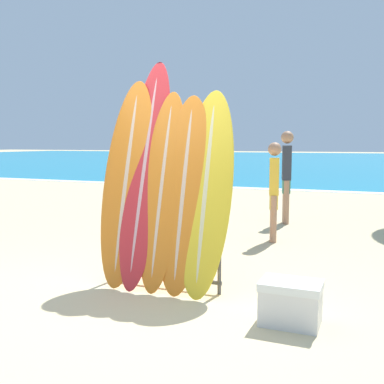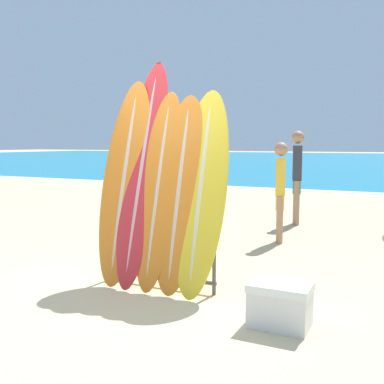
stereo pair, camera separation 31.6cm
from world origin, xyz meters
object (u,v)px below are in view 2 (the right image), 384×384
(surfboard_slot_1, at_px, (142,172))
(surfboard_slot_4, at_px, (201,192))
(surfboard_slot_0, at_px, (125,181))
(surfboard_rack, at_px, (160,242))
(person_near_water, at_px, (297,174))
(surfboard_slot_3, at_px, (180,193))
(person_far_left, at_px, (280,188))
(cooler_box, at_px, (280,305))
(surfboard_slot_2, at_px, (159,189))
(person_mid_beach, at_px, (196,172))

(surfboard_slot_1, bearing_deg, surfboard_slot_4, -4.43)
(surfboard_slot_0, height_order, surfboard_slot_1, surfboard_slot_1)
(surfboard_rack, xyz_separation_m, person_near_water, (0.48, 4.48, 0.48))
(surfboard_rack, distance_m, person_near_water, 4.53)
(surfboard_slot_3, xyz_separation_m, person_far_left, (0.37, 2.75, -0.18))
(surfboard_rack, xyz_separation_m, cooler_box, (1.47, -0.50, -0.31))
(surfboard_slot_3, distance_m, surfboard_slot_4, 0.25)
(surfboard_slot_1, bearing_deg, surfboard_slot_0, -170.48)
(surfboard_rack, relative_size, person_far_left, 0.83)
(surfboard_slot_4, bearing_deg, person_near_water, 90.06)
(person_far_left, bearing_deg, surfboard_slot_1, 148.53)
(surfboard_slot_0, relative_size, surfboard_slot_1, 0.91)
(surfboard_slot_2, relative_size, person_near_water, 1.19)
(surfboard_rack, bearing_deg, person_mid_beach, 111.05)
(surfboard_rack, height_order, surfboard_slot_1, surfboard_slot_1)
(person_far_left, bearing_deg, surfboard_rack, 154.05)
(surfboard_rack, xyz_separation_m, surfboard_slot_2, (-0.02, 0.01, 0.57))
(person_near_water, bearing_deg, surfboard_slot_2, 159.10)
(surfboard_rack, height_order, person_far_left, person_far_left)
(person_mid_beach, height_order, cooler_box, person_mid_beach)
(surfboard_slot_2, height_order, person_far_left, surfboard_slot_2)
(surfboard_rack, bearing_deg, person_far_left, 77.54)
(surfboard_slot_1, relative_size, person_mid_beach, 1.48)
(surfboard_slot_1, xyz_separation_m, surfboard_slot_4, (0.75, -0.06, -0.19))
(surfboard_slot_3, distance_m, cooler_box, 1.58)
(surfboard_slot_0, distance_m, surfboard_slot_1, 0.24)
(surfboard_slot_3, relative_size, surfboard_slot_4, 0.98)
(surfboard_slot_2, bearing_deg, surfboard_slot_4, 0.55)
(surfboard_slot_4, bearing_deg, surfboard_rack, -178.60)
(surfboard_slot_0, xyz_separation_m, surfboard_slot_4, (0.96, -0.02, -0.08))
(surfboard_slot_0, bearing_deg, cooler_box, -15.30)
(surfboard_rack, height_order, person_mid_beach, person_mid_beach)
(surfboard_rack, relative_size, surfboard_slot_2, 0.61)
(surfboard_slot_1, bearing_deg, surfboard_slot_2, -14.31)
(surfboard_slot_2, height_order, surfboard_slot_4, surfboard_slot_2)
(person_near_water, height_order, cooler_box, person_near_water)
(surfboard_slot_0, bearing_deg, person_near_water, 77.86)
(surfboard_slot_2, relative_size, surfboard_slot_3, 1.03)
(surfboard_slot_2, height_order, cooler_box, surfboard_slot_2)
(surfboard_slot_0, height_order, person_near_water, surfboard_slot_0)
(cooler_box, bearing_deg, surfboard_slot_0, 164.70)
(surfboard_slot_3, bearing_deg, surfboard_rack, -179.61)
(surfboard_slot_1, bearing_deg, surfboard_slot_3, -7.74)
(surfboard_slot_2, xyz_separation_m, person_near_water, (0.50, 4.47, -0.09))
(surfboard_slot_4, height_order, cooler_box, surfboard_slot_4)
(surfboard_slot_0, bearing_deg, person_mid_beach, 106.30)
(person_near_water, relative_size, person_mid_beach, 1.06)
(surfboard_slot_4, distance_m, person_near_water, 4.47)
(surfboard_slot_0, relative_size, surfboard_slot_2, 1.07)
(surfboard_slot_2, bearing_deg, person_far_left, 77.18)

